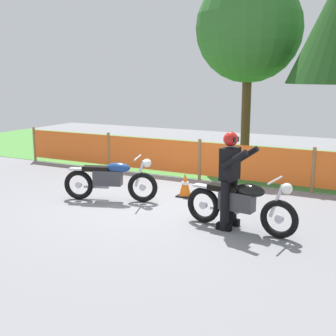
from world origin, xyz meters
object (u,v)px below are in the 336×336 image
object	(u,v)px
motorcycle_lead	(111,179)
motorcycle_trailing	(240,203)
rider_trailing	(230,177)
traffic_cone	(185,185)

from	to	relation	value
motorcycle_lead	motorcycle_trailing	world-z (taller)	motorcycle_trailing
motorcycle_trailing	rider_trailing	xyz separation A→B (m)	(-0.20, 0.02, 0.44)
motorcycle_trailing	rider_trailing	distance (m)	0.49
rider_trailing	motorcycle_lead	bearing A→B (deg)	177.01
motorcycle_trailing	rider_trailing	world-z (taller)	rider_trailing
motorcycle_lead	rider_trailing	distance (m)	2.89
traffic_cone	motorcycle_lead	bearing A→B (deg)	-140.72
motorcycle_lead	traffic_cone	xyz separation A→B (m)	(1.25, 1.03, -0.21)
motorcycle_lead	traffic_cone	size ratio (longest dim) A/B	3.70
motorcycle_lead	rider_trailing	world-z (taller)	rider_trailing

